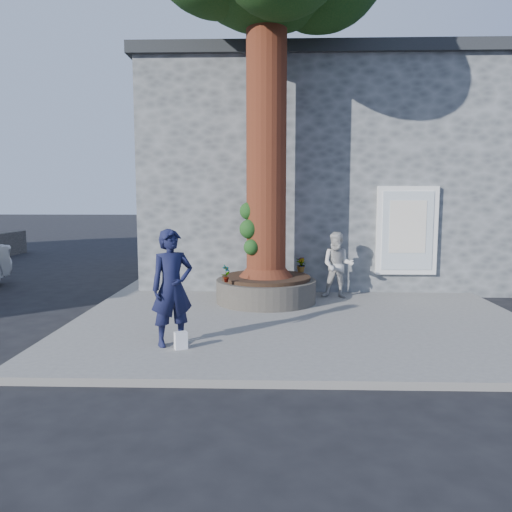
{
  "coord_description": "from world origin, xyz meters",
  "views": [
    {
      "loc": [
        0.91,
        -9.38,
        2.55
      ],
      "look_at": [
        0.58,
        1.46,
        1.25
      ],
      "focal_mm": 35.0,
      "sensor_mm": 36.0,
      "label": 1
    }
  ],
  "objects": [
    {
      "name": "plant_c",
      "position": [
        1.65,
        2.76,
        0.9
      ],
      "size": [
        0.27,
        0.27,
        0.35
      ],
      "primitive_type": "imported",
      "rotation": [
        0.0,
        0.0,
        3.67
      ],
      "color": "gray",
      "rests_on": "planter"
    },
    {
      "name": "ground",
      "position": [
        0.0,
        0.0,
        0.0
      ],
      "size": [
        120.0,
        120.0,
        0.0
      ],
      "primitive_type": "plane",
      "color": "black",
      "rests_on": "ground"
    },
    {
      "name": "pavement",
      "position": [
        1.5,
        1.0,
        0.06
      ],
      "size": [
        9.0,
        8.0,
        0.12
      ],
      "primitive_type": "cube",
      "color": "slate",
      "rests_on": "ground"
    },
    {
      "name": "planter",
      "position": [
        0.8,
        2.0,
        0.41
      ],
      "size": [
        2.3,
        2.3,
        0.6
      ],
      "color": "black",
      "rests_on": "pavement"
    },
    {
      "name": "woman",
      "position": [
        2.51,
        2.48,
        0.91
      ],
      "size": [
        0.89,
        0.76,
        1.59
      ],
      "primitive_type": "imported",
      "rotation": [
        0.0,
        0.0,
        -0.23
      ],
      "color": "beige",
      "rests_on": "pavement"
    },
    {
      "name": "stone_shop",
      "position": [
        2.5,
        7.2,
        3.16
      ],
      "size": [
        10.3,
        8.3,
        6.3
      ],
      "color": "#4E5253",
      "rests_on": "ground"
    },
    {
      "name": "yellow_line",
      "position": [
        -3.05,
        1.0,
        0.0
      ],
      "size": [
        0.1,
        30.0,
        0.01
      ],
      "primitive_type": "cube",
      "color": "yellow",
      "rests_on": "ground"
    },
    {
      "name": "plant_d",
      "position": [
        1.65,
        2.61,
        0.89
      ],
      "size": [
        0.33,
        0.36,
        0.34
      ],
      "primitive_type": "imported",
      "rotation": [
        0.0,
        0.0,
        4.95
      ],
      "color": "gray",
      "rests_on": "planter"
    },
    {
      "name": "plant_b",
      "position": [
        1.65,
        2.67,
        0.89
      ],
      "size": [
        0.26,
        0.26,
        0.35
      ],
      "primitive_type": "imported",
      "rotation": [
        0.0,
        0.0,
        2.14
      ],
      "color": "gray",
      "rests_on": "planter"
    },
    {
      "name": "plant_a",
      "position": [
        -0.05,
        1.15,
        0.91
      ],
      "size": [
        0.23,
        0.24,
        0.38
      ],
      "primitive_type": "imported",
      "rotation": [
        0.0,
        0.0,
        0.93
      ],
      "color": "gray",
      "rests_on": "planter"
    },
    {
      "name": "man",
      "position": [
        -0.7,
        -1.45,
        1.07
      ],
      "size": [
        0.83,
        0.73,
        1.91
      ],
      "primitive_type": "imported",
      "rotation": [
        0.0,
        0.0,
        0.49
      ],
      "color": "#121533",
      "rests_on": "pavement"
    },
    {
      "name": "shopping_bag",
      "position": [
        -0.53,
        -1.66,
        0.26
      ],
      "size": [
        0.23,
        0.19,
        0.28
      ],
      "primitive_type": "cube",
      "rotation": [
        0.0,
        0.0,
        0.44
      ],
      "color": "white",
      "rests_on": "pavement"
    }
  ]
}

